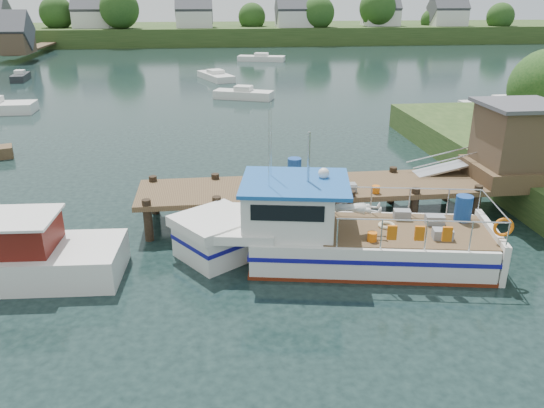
{
  "coord_description": "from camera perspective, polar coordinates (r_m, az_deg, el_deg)",
  "views": [
    {
      "loc": [
        -3.11,
        -19.27,
        8.46
      ],
      "look_at": [
        -1.0,
        -1.5,
        1.3
      ],
      "focal_mm": 35.0,
      "sensor_mm": 36.0,
      "label": 1
    }
  ],
  "objects": [
    {
      "name": "ground_plane",
      "position": [
        21.28,
        2.2,
        -1.64
      ],
      "size": [
        160.0,
        160.0,
        0.0
      ],
      "primitive_type": "plane",
      "color": "black"
    },
    {
      "name": "moored_e",
      "position": [
        61.81,
        -25.44,
        12.27
      ],
      "size": [
        1.66,
        3.94,
        1.06
      ],
      "rotation": [
        0.0,
        0.0,
        0.27
      ],
      "color": "black",
      "rests_on": "ground"
    },
    {
      "name": "lobster_boat",
      "position": [
        17.8,
        6.14,
        -3.27
      ],
      "size": [
        10.98,
        4.79,
        5.28
      ],
      "rotation": [
        0.0,
        0.0,
        -0.18
      ],
      "color": "silver",
      "rests_on": "ground"
    },
    {
      "name": "moored_c",
      "position": [
        44.98,
        24.06,
        9.64
      ],
      "size": [
        7.14,
        2.61,
        1.12
      ],
      "rotation": [
        0.0,
        0.0,
        -0.15
      ],
      "color": "silver",
      "rests_on": "ground"
    },
    {
      "name": "far_shore",
      "position": [
        101.89,
        -5.26,
        18.15
      ],
      "size": [
        140.0,
        42.55,
        9.22
      ],
      "color": "#32491E",
      "rests_on": "ground"
    },
    {
      "name": "moored_d",
      "position": [
        57.04,
        -6.07,
        13.54
      ],
      "size": [
        3.96,
        6.27,
        1.01
      ],
      "rotation": [
        0.0,
        0.0,
        -0.17
      ],
      "color": "silver",
      "rests_on": "ground"
    },
    {
      "name": "dock",
      "position": [
        22.43,
        19.01,
        4.5
      ],
      "size": [
        16.6,
        3.0,
        4.78
      ],
      "color": "brown",
      "rests_on": "ground"
    },
    {
      "name": "moored_b",
      "position": [
        46.15,
        -3.09,
        11.73
      ],
      "size": [
        5.25,
        3.4,
        1.1
      ],
      "rotation": [
        0.0,
        0.0,
        0.23
      ],
      "color": "silver",
      "rests_on": "ground"
    },
    {
      "name": "moored_far",
      "position": [
        72.68,
        -1.15,
        15.43
      ],
      "size": [
        6.46,
        3.57,
        1.04
      ],
      "rotation": [
        0.0,
        0.0,
        0.01
      ],
      "color": "silver",
      "rests_on": "ground"
    }
  ]
}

